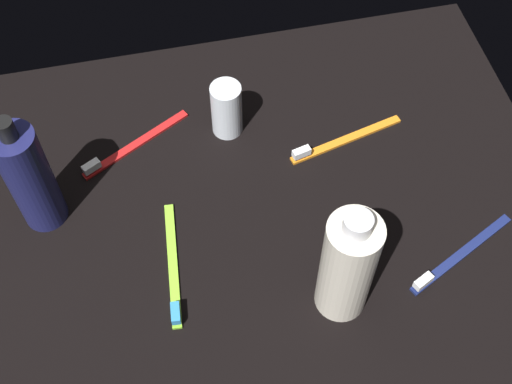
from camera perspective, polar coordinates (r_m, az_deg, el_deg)
The scene contains 8 objects.
ground_plane at distance 94.94cm, azimuth 0.00°, elevation -1.19°, with size 84.00×64.00×1.20cm, color black.
lotion_bottle at distance 90.80cm, azimuth -18.31°, elevation 1.13°, with size 5.75×5.75×19.87cm.
bodywash_bottle at distance 80.34cm, azimuth 7.61°, elevation -6.12°, with size 6.41×6.41×19.52cm.
deodorant_stick at distance 98.78cm, azimuth -2.47°, elevation 6.89°, with size 4.45×4.45×8.81cm, color silver.
toothbrush_orange at distance 100.68cm, azimuth 6.98°, elevation 4.26°, with size 17.78×5.39×2.10cm.
toothbrush_lime at distance 89.39cm, azimuth -6.90°, elevation -6.46°, with size 2.79×18.04×2.10cm.
toothbrush_red at distance 100.94cm, azimuth -10.45°, elevation 3.73°, with size 16.41×9.61×2.10cm.
toothbrush_navy at distance 93.35cm, azimuth 16.32°, elevation -5.21°, with size 16.77×8.82×2.10cm.
Camera 1 is at (10.82, 49.15, 79.90)cm, focal length 48.14 mm.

